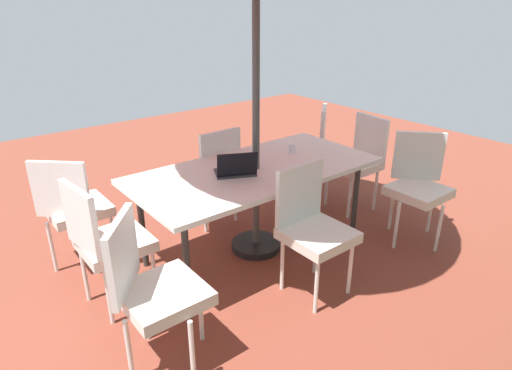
% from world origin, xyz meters
% --- Properties ---
extents(ground_plane, '(10.00, 10.00, 0.02)m').
position_xyz_m(ground_plane, '(0.00, 0.00, -0.01)').
color(ground_plane, brown).
extents(dining_table, '(2.10, 1.02, 0.77)m').
position_xyz_m(dining_table, '(0.00, 0.00, 0.72)').
color(dining_table, silver).
rests_on(dining_table, ground_plane).
extents(chair_southwest, '(0.58, 0.59, 0.98)m').
position_xyz_m(chair_southwest, '(-1.31, -0.68, 0.55)').
color(chair_southwest, silver).
rests_on(chair_southwest, ground_plane).
extents(chair_southeast, '(0.59, 0.59, 0.98)m').
position_xyz_m(chair_southeast, '(1.31, -0.70, 0.55)').
color(chair_southeast, silver).
rests_on(chair_southeast, ground_plane).
extents(chair_north, '(0.46, 0.46, 0.98)m').
position_xyz_m(chair_north, '(0.04, 0.72, 0.55)').
color(chair_north, silver).
rests_on(chair_north, ground_plane).
extents(chair_northeast, '(0.58, 0.58, 0.98)m').
position_xyz_m(chair_northeast, '(1.30, 0.67, 0.55)').
color(chair_northeast, silver).
rests_on(chair_northeast, ground_plane).
extents(chair_south, '(0.46, 0.47, 0.98)m').
position_xyz_m(chair_south, '(0.02, -0.66, 0.55)').
color(chair_south, silver).
rests_on(chair_south, ground_plane).
extents(chair_east, '(0.48, 0.47, 0.98)m').
position_xyz_m(chair_east, '(1.31, -0.03, 0.55)').
color(chair_east, silver).
rests_on(chair_east, ground_plane).
extents(chair_northwest, '(0.59, 0.59, 0.98)m').
position_xyz_m(chair_northwest, '(-1.28, 0.74, 0.55)').
color(chair_northwest, silver).
rests_on(chair_northwest, ground_plane).
extents(chair_west, '(0.49, 0.48, 0.98)m').
position_xyz_m(chair_west, '(-1.37, -0.02, 0.55)').
color(chair_west, silver).
rests_on(chair_west, ground_plane).
extents(laptop, '(0.39, 0.36, 0.21)m').
position_xyz_m(laptop, '(0.23, 0.03, 0.82)').
color(laptop, '#2D2D33').
rests_on(laptop, dining_table).
extents(cup, '(0.06, 0.06, 0.09)m').
position_xyz_m(cup, '(-0.50, -0.11, 0.82)').
color(cup, white).
rests_on(cup, dining_table).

